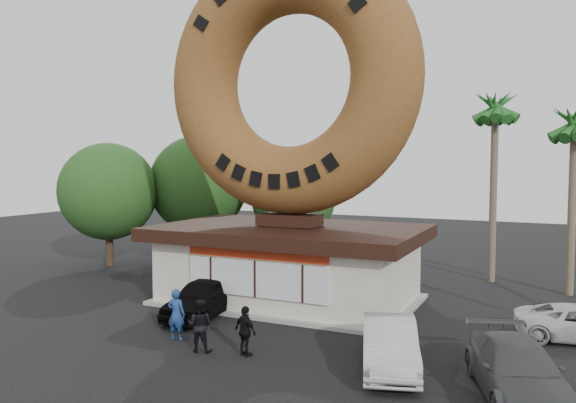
# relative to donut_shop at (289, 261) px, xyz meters

# --- Properties ---
(ground) EXTENTS (90.00, 90.00, 0.00)m
(ground) POSITION_rel_donut_shop_xyz_m (0.00, -5.98, -1.77)
(ground) COLOR black
(ground) RESTS_ON ground
(donut_shop) EXTENTS (11.20, 7.20, 3.80)m
(donut_shop) POSITION_rel_donut_shop_xyz_m (0.00, 0.00, 0.00)
(donut_shop) COLOR beige
(donut_shop) RESTS_ON ground
(giant_donut) EXTENTS (11.35, 2.89, 11.35)m
(giant_donut) POSITION_rel_donut_shop_xyz_m (0.00, 0.02, 7.71)
(giant_donut) COLOR brown
(giant_donut) RESTS_ON donut_shop
(tree_west) EXTENTS (6.00, 6.00, 7.65)m
(tree_west) POSITION_rel_donut_shop_xyz_m (-9.50, 7.02, 2.87)
(tree_west) COLOR #473321
(tree_west) RESTS_ON ground
(tree_mid) EXTENTS (5.20, 5.20, 6.63)m
(tree_mid) POSITION_rel_donut_shop_xyz_m (-4.00, 9.02, 2.25)
(tree_mid) COLOR #473321
(tree_mid) RESTS_ON ground
(tree_far) EXTENTS (5.60, 5.60, 7.14)m
(tree_far) POSITION_rel_donut_shop_xyz_m (-13.00, 3.02, 2.56)
(tree_far) COLOR #473321
(tree_far) RESTS_ON ground
(palm_near) EXTENTS (2.60, 2.60, 9.75)m
(palm_near) POSITION_rel_donut_shop_xyz_m (7.50, 8.02, 6.65)
(palm_near) COLOR #726651
(palm_near) RESTS_ON ground
(palm_far) EXTENTS (2.60, 2.60, 8.75)m
(palm_far) POSITION_rel_donut_shop_xyz_m (11.00, 6.52, 5.72)
(palm_far) COLOR #726651
(palm_far) RESTS_ON ground
(street_lamp) EXTENTS (2.11, 0.20, 8.00)m
(street_lamp) POSITION_rel_donut_shop_xyz_m (-1.86, 10.02, 2.72)
(street_lamp) COLOR #59595E
(street_lamp) RESTS_ON ground
(person_left) EXTENTS (0.68, 0.49, 1.75)m
(person_left) POSITION_rel_donut_shop_xyz_m (-1.19, -6.45, -0.89)
(person_left) COLOR navy
(person_left) RESTS_ON ground
(person_center) EXTENTS (0.94, 0.80, 1.70)m
(person_center) POSITION_rel_donut_shop_xyz_m (0.21, -7.09, -0.92)
(person_center) COLOR black
(person_center) RESTS_ON ground
(person_right) EXTENTS (1.00, 0.69, 1.57)m
(person_right) POSITION_rel_donut_shop_xyz_m (1.73, -6.84, -0.98)
(person_right) COLOR black
(person_right) RESTS_ON ground
(car_black) EXTENTS (2.16, 4.49, 1.48)m
(car_black) POSITION_rel_donut_shop_xyz_m (-2.05, -3.62, -1.03)
(car_black) COLOR black
(car_black) RESTS_ON ground
(car_silver) EXTENTS (2.79, 4.62, 1.44)m
(car_silver) POSITION_rel_donut_shop_xyz_m (6.05, -5.95, -1.05)
(car_silver) COLOR #BBBAC0
(car_silver) RESTS_ON ground
(car_grey) EXTENTS (3.46, 5.26, 1.42)m
(car_grey) POSITION_rel_donut_shop_xyz_m (9.55, -6.52, -1.06)
(car_grey) COLOR #4C4D50
(car_grey) RESTS_ON ground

